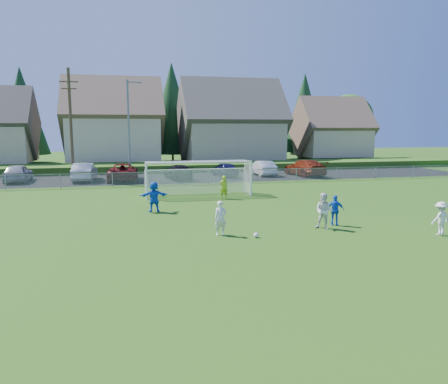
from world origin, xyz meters
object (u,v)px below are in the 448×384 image
at_px(player_white_a, 221,218).
at_px(player_blue_a, 335,210).
at_px(player_blue_b, 154,197).
at_px(car_a, 18,173).
at_px(car_g, 305,168).
at_px(soccer_goal, 198,173).
at_px(car_f, 263,168).
at_px(player_white_c, 441,218).
at_px(car_d, 178,172).
at_px(soccer_ball, 256,235).
at_px(goalkeeper, 224,187).
at_px(player_white_b, 324,211).
at_px(car_b, 85,172).
at_px(car_c, 123,172).
at_px(car_e, 225,169).

bearing_deg(player_white_a, player_blue_a, 5.71).
relative_size(player_blue_a, player_blue_b, 0.86).
relative_size(car_a, car_g, 0.85).
height_order(player_blue_a, soccer_goal, soccer_goal).
distance_m(player_blue_b, car_f, 21.10).
bearing_deg(player_white_c, car_d, -79.80).
height_order(soccer_ball, car_d, car_d).
xyz_separation_m(car_f, soccer_goal, (-8.76, -11.70, 0.89)).
distance_m(goalkeeper, car_f, 15.38).
height_order(player_white_b, car_f, player_white_b).
bearing_deg(soccer_ball, player_white_c, -9.72).
height_order(car_a, car_b, car_b).
xyz_separation_m(player_white_b, car_c, (-9.14, 22.06, -0.07)).
xyz_separation_m(player_white_c, car_c, (-13.73, 24.34, 0.03)).
height_order(car_d, car_g, car_g).
bearing_deg(car_c, goalkeeper, 120.93).
bearing_deg(car_f, car_d, 8.93).
xyz_separation_m(player_blue_b, car_f, (12.27, 17.17, -0.14)).
relative_size(player_white_b, car_g, 0.31).
relative_size(player_blue_a, car_e, 0.36).
bearing_deg(goalkeeper, player_white_b, 104.54).
relative_size(car_b, car_d, 1.05).
distance_m(soccer_ball, goalkeeper, 10.79).
bearing_deg(car_g, player_blue_b, 37.32).
height_order(player_blue_b, soccer_goal, soccer_goal).
bearing_deg(car_f, car_b, 2.19).
relative_size(player_white_c, player_blue_a, 1.00).
bearing_deg(car_a, car_f, -179.28).
bearing_deg(car_d, player_blue_a, 96.62).
bearing_deg(player_blue_b, car_c, -87.81).
height_order(soccer_ball, player_white_a, player_white_a).
bearing_deg(car_a, soccer_goal, 141.32).
bearing_deg(car_a, car_d, 175.22).
height_order(player_white_c, goalkeeper, goalkeeper).
bearing_deg(player_white_b, player_white_a, -141.26).
height_order(car_c, soccer_goal, soccer_goal).
relative_size(soccer_ball, player_blue_a, 0.15).
relative_size(car_c, car_d, 1.20).
height_order(player_blue_b, car_a, player_blue_b).
bearing_deg(car_c, soccer_ball, 106.11).
distance_m(soccer_ball, player_white_a, 1.76).
distance_m(car_d, car_e, 4.95).
distance_m(player_blue_b, car_e, 18.77).
xyz_separation_m(car_b, car_g, (21.26, -0.58, -0.00)).
xyz_separation_m(soccer_ball, player_white_c, (8.24, -1.41, 0.65)).
height_order(player_blue_a, car_a, car_a).
bearing_deg(car_g, car_e, -14.29).
distance_m(player_white_b, soccer_goal, 12.37).
bearing_deg(car_d, player_white_c, 103.14).
xyz_separation_m(player_white_a, car_e, (5.75, 23.12, -0.07)).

